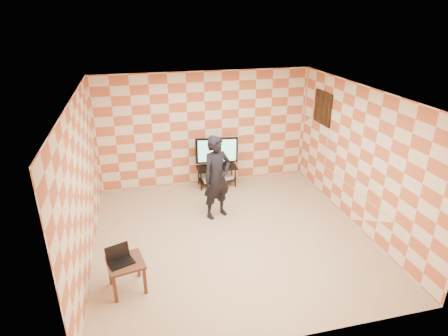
{
  "coord_description": "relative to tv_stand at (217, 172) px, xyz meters",
  "views": [
    {
      "loc": [
        -1.55,
        -5.81,
        3.98
      ],
      "look_at": [
        0.0,
        0.6,
        1.15
      ],
      "focal_mm": 30.0,
      "sensor_mm": 36.0,
      "label": 1
    }
  ],
  "objects": [
    {
      "name": "floor",
      "position": [
        -0.21,
        -2.19,
        -0.36
      ],
      "size": [
        5.0,
        5.0,
        0.0
      ],
      "primitive_type": "plane",
      "color": "tan",
      "rests_on": "ground"
    },
    {
      "name": "person",
      "position": [
        -0.3,
        -1.37,
        0.5
      ],
      "size": [
        0.74,
        0.63,
        1.73
      ],
      "primitive_type": "imported",
      "rotation": [
        0.0,
        0.0,
        0.4
      ],
      "color": "black",
      "rests_on": "floor"
    },
    {
      "name": "ceiling",
      "position": [
        -0.21,
        -2.19,
        2.34
      ],
      "size": [
        5.0,
        5.0,
        0.02
      ],
      "primitive_type": "cube",
      "color": "white",
      "rests_on": "wall_back"
    },
    {
      "name": "wall_left",
      "position": [
        -2.71,
        -2.19,
        0.99
      ],
      "size": [
        0.02,
        5.0,
        2.7
      ],
      "primitive_type": "cube",
      "color": "beige",
      "rests_on": "ground"
    },
    {
      "name": "tv_stand",
      "position": [
        0.0,
        0.0,
        0.0
      ],
      "size": [
        0.95,
        0.43,
        0.5
      ],
      "color": "black",
      "rests_on": "floor"
    },
    {
      "name": "wall_back",
      "position": [
        -0.21,
        0.31,
        0.99
      ],
      "size": [
        5.0,
        0.02,
        2.7
      ],
      "primitive_type": "cube",
      "color": "beige",
      "rests_on": "ground"
    },
    {
      "name": "wall_right",
      "position": [
        2.29,
        -2.19,
        0.99
      ],
      "size": [
        0.02,
        5.0,
        2.7
      ],
      "primitive_type": "cube",
      "color": "beige",
      "rests_on": "ground"
    },
    {
      "name": "game_console",
      "position": [
        0.26,
        -0.02,
        -0.16
      ],
      "size": [
        0.28,
        0.23,
        0.06
      ],
      "primitive_type": "cube",
      "rotation": [
        0.0,
        0.0,
        0.24
      ],
      "color": "silver",
      "rests_on": "tv_stand"
    },
    {
      "name": "tv",
      "position": [
        0.0,
        -0.0,
        0.54
      ],
      "size": [
        1.0,
        0.22,
        0.72
      ],
      "color": "black",
      "rests_on": "tv_stand"
    },
    {
      "name": "laptop",
      "position": [
        -2.19,
        -3.18,
        0.19
      ],
      "size": [
        0.44,
        0.39,
        0.24
      ],
      "color": "black",
      "rests_on": "side_table"
    },
    {
      "name": "side_table",
      "position": [
        -2.11,
        -3.21,
        0.05
      ],
      "size": [
        0.62,
        0.62,
        0.5
      ],
      "color": "#382313",
      "rests_on": "floor"
    },
    {
      "name": "wall_front",
      "position": [
        -0.21,
        -4.69,
        0.99
      ],
      "size": [
        5.0,
        0.02,
        2.7
      ],
      "primitive_type": "cube",
      "color": "beige",
      "rests_on": "ground"
    },
    {
      "name": "dvd_player",
      "position": [
        -0.15,
        -0.03,
        -0.16
      ],
      "size": [
        0.4,
        0.29,
        0.07
      ],
      "primitive_type": "cube",
      "rotation": [
        0.0,
        0.0,
        0.04
      ],
      "color": "silver",
      "rests_on": "tv_stand"
    },
    {
      "name": "wall_art",
      "position": [
        2.26,
        -0.64,
        1.59
      ],
      "size": [
        0.04,
        0.72,
        0.72
      ],
      "color": "black",
      "rests_on": "wall_right"
    }
  ]
}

